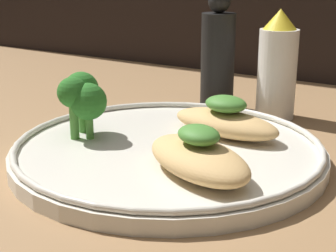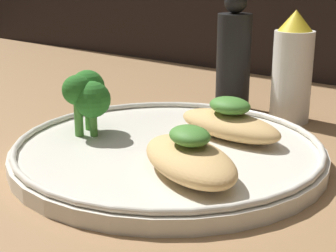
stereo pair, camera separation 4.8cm
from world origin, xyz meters
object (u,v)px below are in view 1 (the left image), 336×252
at_px(plate, 168,150).
at_px(broccoli_bunch, 82,96).
at_px(pepper_grinder, 218,57).
at_px(sauce_bottle, 277,67).

relative_size(plate, broccoli_bunch, 4.72).
distance_m(broccoli_bunch, pepper_grinder, 0.21).
relative_size(plate, pepper_grinder, 1.99).
xyz_separation_m(plate, sauce_bottle, (0.03, 0.19, 0.05)).
height_order(plate, pepper_grinder, pepper_grinder).
bearing_deg(pepper_grinder, sauce_bottle, 0.00).
height_order(broccoli_bunch, pepper_grinder, pepper_grinder).
bearing_deg(broccoli_bunch, plate, 12.50).
bearing_deg(pepper_grinder, broccoli_bunch, -101.09).
distance_m(plate, pepper_grinder, 0.20).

